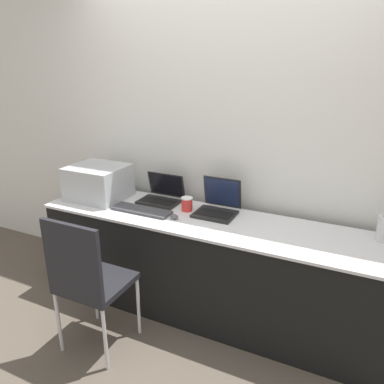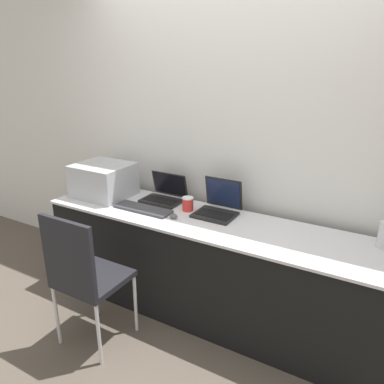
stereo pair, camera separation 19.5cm
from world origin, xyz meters
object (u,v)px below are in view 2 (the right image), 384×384
Objects in this scene: printer at (103,179)px; chair at (84,272)px; laptop_right at (218,207)px; external_keyboard at (143,209)px; coffee_cup at (188,204)px; mouse at (174,216)px; laptop_left at (164,195)px.

chair is at bearing -57.57° from printer.
printer is at bearing -173.04° from laptop_right.
printer is 0.51m from external_keyboard.
coffee_cup reaches higher than external_keyboard.
coffee_cup is 1.77× the size of mouse.
printer reaches higher than external_keyboard.
laptop_left is 0.26m from external_keyboard.
printer is at bearing 171.28° from mouse.
printer is at bearing -175.23° from coffee_cup.
laptop_right reaches higher than mouse.
laptop_right is at bearing 45.32° from mouse.
mouse is at bearing -134.68° from laptop_right.
external_keyboard is at bearing -150.95° from coffee_cup.
printer reaches higher than laptop_left.
chair is at bearing -92.52° from laptop_left.
mouse is (0.77, -0.12, -0.13)m from printer.
printer is 0.79m from mouse.
external_keyboard is 0.29m from mouse.
laptop_right is (1.01, 0.12, -0.09)m from printer.
laptop_left is at bearing 133.77° from mouse.
coffee_cup is (0.28, -0.09, 0.00)m from laptop_left.
coffee_cup is (-0.23, -0.06, -0.00)m from laptop_right.
laptop_right reaches higher than laptop_left.
coffee_cup is at bearing 4.77° from printer.
printer reaches higher than laptop_right.
laptop_right reaches higher than chair.
coffee_cup is 0.19m from mouse.
laptop_right is 0.34m from mouse.
mouse is (-0.24, -0.24, -0.04)m from laptop_right.
external_keyboard is at bearing -156.90° from laptop_right.
coffee_cup is (0.78, 0.07, -0.09)m from printer.
laptop_left is at bearing 17.27° from printer.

